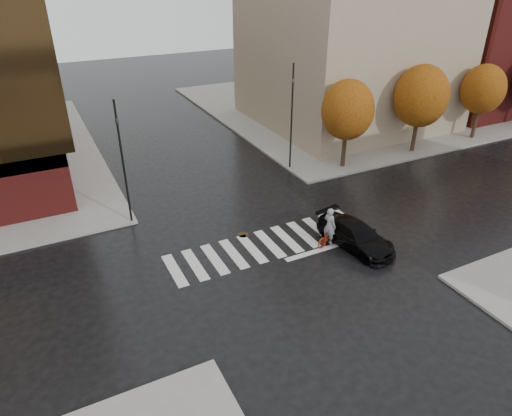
% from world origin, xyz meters
% --- Properties ---
extents(ground, '(120.00, 120.00, 0.00)m').
position_xyz_m(ground, '(0.00, 0.00, 0.00)').
color(ground, black).
rests_on(ground, ground).
extents(sidewalk_ne, '(30.00, 30.00, 0.15)m').
position_xyz_m(sidewalk_ne, '(21.00, 21.00, 0.07)').
color(sidewalk_ne, gray).
rests_on(sidewalk_ne, ground).
extents(crosswalk, '(12.00, 3.00, 0.01)m').
position_xyz_m(crosswalk, '(0.00, 0.50, 0.01)').
color(crosswalk, silver).
rests_on(crosswalk, ground).
extents(building_ne_tan, '(16.00, 16.00, 18.00)m').
position_xyz_m(building_ne_tan, '(17.00, 17.00, 9.15)').
color(building_ne_tan, gray).
rests_on(building_ne_tan, sidewalk_ne).
extents(building_ne_brick, '(14.00, 14.00, 14.00)m').
position_xyz_m(building_ne_brick, '(33.00, 16.00, 7.15)').
color(building_ne_brick, maroon).
rests_on(building_ne_brick, sidewalk_ne).
extents(tree_ne_a, '(3.80, 3.80, 6.50)m').
position_xyz_m(tree_ne_a, '(10.00, 7.40, 4.46)').
color(tree_ne_a, '#332116').
rests_on(tree_ne_a, sidewalk_ne).
extents(tree_ne_b, '(4.20, 4.20, 6.89)m').
position_xyz_m(tree_ne_b, '(17.00, 7.40, 4.62)').
color(tree_ne_b, '#332116').
rests_on(tree_ne_b, sidewalk_ne).
extents(tree_ne_c, '(3.60, 3.60, 6.31)m').
position_xyz_m(tree_ne_c, '(24.00, 7.40, 4.37)').
color(tree_ne_c, '#332116').
rests_on(tree_ne_c, sidewalk_ne).
extents(sedan, '(2.74, 5.08, 1.40)m').
position_xyz_m(sedan, '(4.08, -1.80, 0.70)').
color(sedan, black).
rests_on(sedan, ground).
extents(cyclist, '(2.10, 1.16, 2.26)m').
position_xyz_m(cyclist, '(2.95, -1.00, 0.77)').
color(cyclist, maroon).
rests_on(cyclist, ground).
extents(traffic_light_nw, '(0.21, 0.19, 7.34)m').
position_xyz_m(traffic_light_nw, '(-6.30, 6.30, 4.34)').
color(traffic_light_nw, black).
rests_on(traffic_light_nw, sidewalk_nw).
extents(traffic_light_ne, '(0.18, 0.21, 7.63)m').
position_xyz_m(traffic_light_ne, '(6.30, 9.00, 4.53)').
color(traffic_light_ne, black).
rests_on(traffic_light_ne, sidewalk_ne).
extents(fire_hydrant, '(0.30, 0.30, 0.83)m').
position_xyz_m(fire_hydrant, '(-9.55, 10.00, 0.61)').
color(fire_hydrant, orange).
rests_on(fire_hydrant, sidewalk_nw).
extents(manhole, '(0.62, 0.62, 0.01)m').
position_xyz_m(manhole, '(-0.92, 2.00, 0.01)').
color(manhole, '#403017').
rests_on(manhole, ground).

